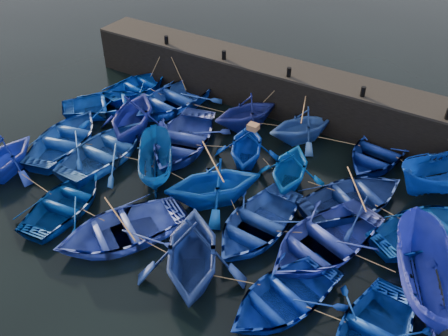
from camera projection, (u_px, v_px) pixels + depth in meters
The scene contains 36 objects.
ground at pixel (184, 220), 21.21m from camera, with size 120.00×120.00×0.00m, color black.
quay_wall at pixel (294, 93), 27.57m from camera, with size 26.00×2.50×2.50m, color black.
quay_top at pixel (296, 71), 26.78m from camera, with size 26.00×2.50×0.12m, color black.
bollard_0 at pixel (166, 40), 29.36m from camera, with size 0.24×0.24×0.50m, color black.
bollard_1 at pixel (224, 55), 27.67m from camera, with size 0.24×0.24×0.50m, color black.
bollard_2 at pixel (289, 72), 25.98m from camera, with size 0.24×0.24×0.50m, color black.
bollard_3 at pixel (363, 92), 24.29m from camera, with size 0.24×0.24×0.50m, color black.
bollard_4 at pixel (448, 114), 22.60m from camera, with size 0.24×0.24×0.50m, color black.
boat_0 at pixel (138, 86), 29.86m from camera, with size 3.23×4.51×0.94m, color #00309E.
boat_1 at pixel (174, 98), 28.42m from camera, with size 4.09×5.71×1.18m, color blue.
boat_2 at pixel (246, 111), 26.45m from camera, with size 3.24×3.76×1.98m, color navy.
boat_3 at pixel (302, 125), 25.44m from camera, with size 3.17×3.68×1.94m, color blue.
boat_4 at pixel (378, 152), 24.31m from camera, with size 3.55×4.96×1.03m, color navy.
boat_6 at pixel (110, 104), 28.03m from camera, with size 3.68×5.14×1.07m, color #063795.
boat_7 at pixel (133, 115), 25.76m from camera, with size 3.98×4.61×2.43m, color navy.
boat_8 at pixel (182, 139), 25.06m from camera, with size 4.07×5.70×1.18m, color #2B3FA5.
boat_9 at pixel (247, 145), 23.92m from camera, with size 3.25×3.77×1.99m, color #042E9F.
boat_10 at pixel (291, 168), 22.51m from camera, with size 3.21×3.72×1.96m, color #0349AF.
boat_11 at pixel (354, 198), 21.52m from camera, with size 3.64×5.09×1.06m, color navy.
boat_12 at pixel (426, 230), 20.00m from camera, with size 3.54×4.95×1.03m, color #0A46AB.
boat_13 at pixel (65, 138), 25.19m from camera, with size 3.77×5.28×1.09m, color #1645A5.
boat_14 at pixel (106, 150), 24.36m from camera, with size 3.89×5.43×1.13m, color #2252B1.
boat_15 at pixel (155, 162), 23.14m from camera, with size 1.59×4.21×1.63m, color navy.
boat_16 at pixel (213, 182), 21.42m from camera, with size 3.70×4.29×2.26m, color #0741B9.
boat_17 at pixel (257, 223), 20.27m from camera, with size 3.64×5.09×1.06m, color #1E41A4.
boat_18 at pixel (323, 241), 19.41m from camera, with size 4.01×5.60×1.16m, color #233498.
boat_19 at pixel (424, 274), 17.52m from camera, with size 1.94×5.15×1.99m, color #1F2B9C.
boat_20 at pixel (2, 157), 23.11m from camera, with size 3.28×3.81×2.00m, color #162CA0.
boat_21 at pixel (66, 203), 21.36m from camera, with size 3.29×4.60×0.95m, color navy.
boat_22 at pixel (121, 229), 19.96m from camera, with size 3.84×5.37×1.11m, color blue.
boat_23 at pixel (192, 252), 18.01m from camera, with size 4.08×4.73×2.49m, color navy.
boat_24 at pixel (283, 297), 17.36m from camera, with size 3.40×4.75×0.99m, color #0D30A9.
boat_25 at pixel (372, 336), 16.11m from camera, with size 3.40×4.75×0.99m, color navy.
wooden_crate at pixel (253, 127), 23.11m from camera, with size 0.50×0.42×0.28m, color #946440.
mooring_ropes at pixel (243, 146), 24.10m from camera, with size 17.86×12.06×2.10m.
loose_oars at pixel (253, 165), 21.59m from camera, with size 9.52×12.46×1.26m.
Camera 1 is at (9.70, -12.34, 14.54)m, focal length 40.00 mm.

